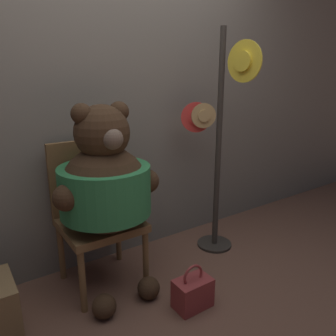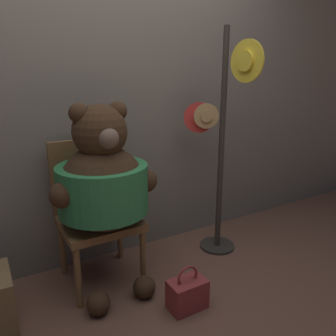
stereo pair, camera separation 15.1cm
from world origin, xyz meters
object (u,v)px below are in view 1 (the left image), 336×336
object	(u,v)px
chair	(95,209)
hat_display_rack	(219,143)
handbag_on_ground	(193,292)
teddy_bear	(105,185)

from	to	relation	value
chair	hat_display_rack	xyz separation A→B (m)	(0.94, -0.16, 0.37)
handbag_on_ground	chair	bearing A→B (deg)	119.08
chair	hat_display_rack	size ratio (longest dim) A/B	0.56
hat_display_rack	handbag_on_ground	size ratio (longest dim) A/B	5.93
chair	handbag_on_ground	xyz separation A→B (m)	(0.34, -0.62, -0.41)
chair	hat_display_rack	bearing A→B (deg)	-9.43
chair	handbag_on_ground	bearing A→B (deg)	-60.92
chair	hat_display_rack	world-z (taller)	hat_display_rack
handbag_on_ground	teddy_bear	bearing A→B (deg)	125.65
hat_display_rack	chair	bearing A→B (deg)	170.57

